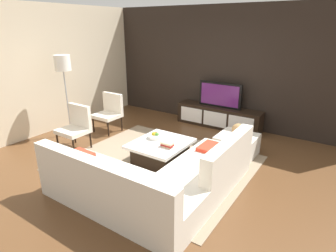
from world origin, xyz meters
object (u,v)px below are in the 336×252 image
Objects in this scene: coffee_table at (161,151)px; television at (220,95)px; decorative_ball at (238,130)px; ottoman at (237,145)px; sectional_couch at (157,180)px; book_stack at (167,145)px; media_console at (218,117)px; floor_lamp at (63,68)px; accent_chair_near at (76,124)px; fruit_bowl at (156,136)px; accent_chair_far at (110,110)px.

television is at bearing 87.51° from coffee_table.
decorative_ball is (0.95, -1.27, -0.28)m from television.
decorative_ball is at bearing 0.00° from ottoman.
sectional_couch is at bearing -102.53° from ottoman.
sectional_couch is 10.81× the size of book_stack.
media_console is 9.37× the size of book_stack.
coffee_table is 1.48× the size of ottoman.
decorative_ball is at bearing 17.23° from floor_lamp.
accent_chair_near reaches higher than coffee_table.
television is at bearing 98.89° from sectional_couch.
media_console is 1.61m from decorative_ball.
ottoman is at bearing -53.37° from media_console.
floor_lamp reaches higher than sectional_couch.
fruit_bowl is (2.26, 0.16, -1.08)m from floor_lamp.
floor_lamp reaches higher than decorative_ball.
media_console is 2.42m from book_stack.
decorative_ball is (0.95, -1.27, 0.27)m from media_console.
media_console is 8.77× the size of decorative_ball.
ottoman is (3.48, 1.08, -1.30)m from floor_lamp.
coffee_table is at bearing 122.53° from sectional_couch.
floor_lamp is (-0.68, 0.35, 1.01)m from accent_chair_near.
book_stack is at bearing -87.12° from television.
book_stack is at bearing -28.07° from fruit_bowl.
accent_chair_near is 3.16m from ottoman.
television is 2.37m from coffee_table.
accent_chair_near reaches higher than fruit_bowl.
sectional_couch is 2.74× the size of accent_chair_far.
ottoman is at bearing 53.99° from book_stack.
media_console is at bearing 98.89° from sectional_couch.
television is at bearing 90.00° from media_console.
sectional_couch is 0.94m from book_stack.
floor_lamp is at bearing -175.99° from fruit_bowl.
accent_chair_far is (-2.96, -0.35, 0.29)m from ottoman.
television is 3.74× the size of fruit_bowl.
television is 3.30m from accent_chair_near.
decorative_ball is (3.48, 1.08, -0.99)m from floor_lamp.
ottoman is 3.00m from accent_chair_far.
accent_chair_far is at bearing 160.68° from coffee_table.
ottoman is at bearing 9.75° from accent_chair_far.
coffee_table is at bearing -92.49° from television.
sectional_couch is 1.35× the size of floor_lamp.
sectional_couch is at bearing -53.17° from fruit_bowl.
television reaches higher than media_console.
sectional_couch is 3.40m from floor_lamp.
sectional_couch reaches higher than media_console.
floor_lamp reaches higher than accent_chair_far.
media_console is 0.87× the size of sectional_couch.
fruit_bowl reaches higher than ottoman.
fruit_bowl is (-0.18, 0.10, 0.22)m from coffee_table.
ottoman is (0.95, -1.27, -0.05)m from media_console.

